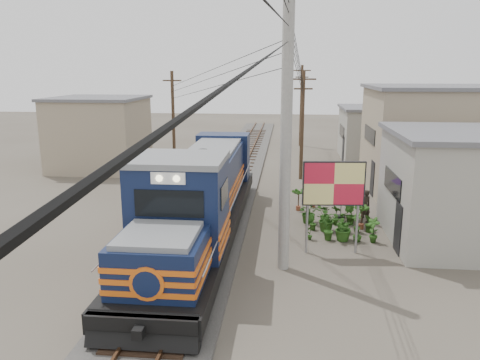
# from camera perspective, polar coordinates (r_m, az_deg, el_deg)

# --- Properties ---
(ground) EXTENTS (120.00, 120.00, 0.00)m
(ground) POSITION_cam_1_polar(r_m,az_deg,el_deg) (18.36, -5.86, -9.53)
(ground) COLOR #473F35
(ground) RESTS_ON ground
(ballast) EXTENTS (3.60, 70.00, 0.16)m
(ballast) POSITION_cam_1_polar(r_m,az_deg,el_deg) (27.69, -1.75, -1.37)
(ballast) COLOR #595651
(ballast) RESTS_ON ground
(track) EXTENTS (1.15, 70.00, 0.12)m
(track) POSITION_cam_1_polar(r_m,az_deg,el_deg) (27.64, -1.75, -1.01)
(track) COLOR #51331E
(track) RESTS_ON ground
(locomotive) EXTENTS (3.11, 16.96, 4.20)m
(locomotive) POSITION_cam_1_polar(r_m,az_deg,el_deg) (19.71, -4.77, -2.29)
(locomotive) COLOR black
(locomotive) RESTS_ON ground
(utility_pole_main) EXTENTS (0.40, 0.40, 10.00)m
(utility_pole_main) POSITION_cam_1_polar(r_m,az_deg,el_deg) (16.19, 5.64, 5.78)
(utility_pole_main) COLOR #9E9B93
(utility_pole_main) RESTS_ON ground
(wooden_pole_mid) EXTENTS (1.60, 0.24, 7.00)m
(wooden_pole_mid) POSITION_cam_1_polar(r_m,az_deg,el_deg) (30.76, 7.59, 6.83)
(wooden_pole_mid) COLOR #4C3826
(wooden_pole_mid) RESTS_ON ground
(wooden_pole_far) EXTENTS (1.60, 0.24, 7.50)m
(wooden_pole_far) POSITION_cam_1_polar(r_m,az_deg,el_deg) (44.68, 7.47, 9.16)
(wooden_pole_far) COLOR #4C3826
(wooden_pole_far) RESTS_ON ground
(wooden_pole_left) EXTENTS (1.60, 0.24, 7.00)m
(wooden_pole_left) POSITION_cam_1_polar(r_m,az_deg,el_deg) (35.75, -8.14, 7.71)
(wooden_pole_left) COLOR #4C3826
(wooden_pole_left) RESTS_ON ground
(power_lines) EXTENTS (9.65, 19.00, 3.30)m
(power_lines) POSITION_cam_1_polar(r_m,az_deg,el_deg) (25.31, -2.66, 14.36)
(power_lines) COLOR black
(power_lines) RESTS_ON ground
(shophouse_front) EXTENTS (7.35, 6.30, 4.70)m
(shophouse_front) POSITION_cam_1_polar(r_m,az_deg,el_deg) (21.64, 27.20, -0.84)
(shophouse_front) COLOR gray
(shophouse_front) RESTS_ON ground
(shophouse_mid) EXTENTS (8.40, 7.35, 6.20)m
(shophouse_mid) POSITION_cam_1_polar(r_m,az_deg,el_deg) (30.19, 23.07, 4.67)
(shophouse_mid) COLOR gray
(shophouse_mid) RESTS_ON ground
(shophouse_back) EXTENTS (6.30, 6.30, 4.20)m
(shophouse_back) POSITION_cam_1_polar(r_m,az_deg,el_deg) (39.58, 16.67, 5.54)
(shophouse_back) COLOR gray
(shophouse_back) RESTS_ON ground
(shophouse_left) EXTENTS (6.30, 6.30, 5.20)m
(shophouse_left) POSITION_cam_1_polar(r_m,az_deg,el_deg) (35.53, -16.76, 5.51)
(shophouse_left) COLOR gray
(shophouse_left) RESTS_ON ground
(billboard) EXTENTS (2.40, 0.33, 3.71)m
(billboard) POSITION_cam_1_polar(r_m,az_deg,el_deg) (18.33, 11.36, -0.72)
(billboard) COLOR #99999E
(billboard) RESTS_ON ground
(market_umbrella) EXTENTS (2.65, 2.65, 2.40)m
(market_umbrella) POSITION_cam_1_polar(r_m,az_deg,el_deg) (23.08, 12.40, 0.53)
(market_umbrella) COLOR black
(market_umbrella) RESTS_ON ground
(vendor) EXTENTS (0.71, 0.61, 1.63)m
(vendor) POSITION_cam_1_polar(r_m,az_deg,el_deg) (22.83, 14.99, -3.13)
(vendor) COLOR black
(vendor) RESTS_ON ground
(plant_nursery) EXTENTS (3.38, 3.45, 1.13)m
(plant_nursery) POSITION_cam_1_polar(r_m,az_deg,el_deg) (21.34, 11.32, -4.93)
(plant_nursery) COLOR #255017
(plant_nursery) RESTS_ON ground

